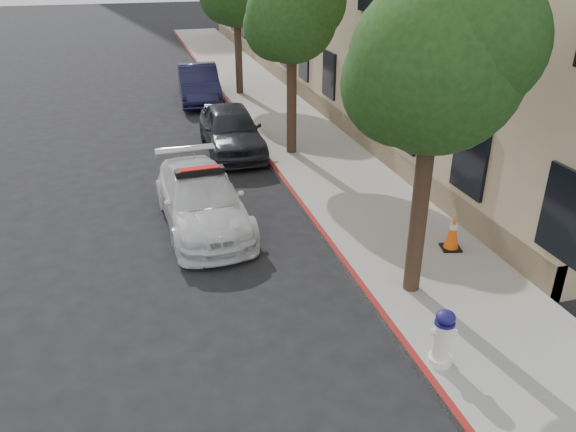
# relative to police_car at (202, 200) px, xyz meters

# --- Properties ---
(ground) EXTENTS (120.00, 120.00, 0.00)m
(ground) POSITION_rel_police_car_xyz_m (0.43, -2.00, -0.65)
(ground) COLOR black
(ground) RESTS_ON ground
(sidewalk) EXTENTS (3.20, 50.00, 0.15)m
(sidewalk) POSITION_rel_police_car_xyz_m (4.03, 8.00, -0.57)
(sidewalk) COLOR gray
(sidewalk) RESTS_ON ground
(curb_strip) EXTENTS (0.12, 50.00, 0.15)m
(curb_strip) POSITION_rel_police_car_xyz_m (2.49, 8.00, -0.57)
(curb_strip) COLOR maroon
(curb_strip) RESTS_ON ground
(tree_near) EXTENTS (2.92, 2.82, 5.62)m
(tree_near) POSITION_rel_police_car_xyz_m (3.36, -4.01, 3.63)
(tree_near) COLOR black
(tree_near) RESTS_ON sidewalk
(tree_mid) EXTENTS (2.77, 2.64, 5.43)m
(tree_mid) POSITION_rel_police_car_xyz_m (3.36, 3.99, 3.51)
(tree_mid) COLOR black
(tree_mid) RESTS_ON sidewalk
(police_car) EXTENTS (2.02, 4.52, 1.44)m
(police_car) POSITION_rel_police_car_xyz_m (0.00, 0.00, 0.00)
(police_car) COLOR white
(police_car) RESTS_ON ground
(parked_car_mid) EXTENTS (1.83, 4.33, 1.46)m
(parked_car_mid) POSITION_rel_police_car_xyz_m (1.63, 4.95, 0.08)
(parked_car_mid) COLOR #21232A
(parked_car_mid) RESTS_ON ground
(parked_car_far) EXTENTS (1.85, 4.58, 1.48)m
(parked_car_far) POSITION_rel_police_car_xyz_m (1.53, 11.66, 0.09)
(parked_car_far) COLOR black
(parked_car_far) RESTS_ON ground
(fire_hydrant) EXTENTS (0.40, 0.37, 0.95)m
(fire_hydrant) POSITION_rel_police_car_xyz_m (2.78, -6.02, -0.03)
(fire_hydrant) COLOR white
(fire_hydrant) RESTS_ON sidewalk
(traffic_cone) EXTENTS (0.48, 0.48, 0.77)m
(traffic_cone) POSITION_rel_police_car_xyz_m (4.85, -2.86, -0.12)
(traffic_cone) COLOR black
(traffic_cone) RESTS_ON sidewalk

